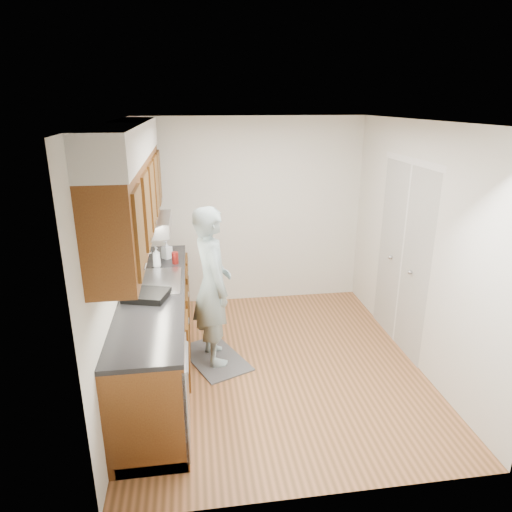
{
  "coord_description": "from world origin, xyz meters",
  "views": [
    {
      "loc": [
        -0.8,
        -4.19,
        2.67
      ],
      "look_at": [
        -0.16,
        0.25,
        1.15
      ],
      "focal_mm": 32.0,
      "sensor_mm": 36.0,
      "label": 1
    }
  ],
  "objects": [
    {
      "name": "floor",
      "position": [
        0.0,
        0.0,
        0.0
      ],
      "size": [
        3.5,
        3.5,
        0.0
      ],
      "primitive_type": "plane",
      "color": "#A1643D",
      "rests_on": "ground"
    },
    {
      "name": "ceiling",
      "position": [
        0.0,
        0.0,
        2.5
      ],
      "size": [
        3.5,
        3.5,
        0.0
      ],
      "primitive_type": "plane",
      "rotation": [
        3.14,
        0.0,
        0.0
      ],
      "color": "white",
      "rests_on": "wall_left"
    },
    {
      "name": "wall_left",
      "position": [
        -1.5,
        0.0,
        1.25
      ],
      "size": [
        0.02,
        3.5,
        2.5
      ],
      "primitive_type": "cube",
      "color": "silver",
      "rests_on": "floor"
    },
    {
      "name": "wall_right",
      "position": [
        1.5,
        0.0,
        1.25
      ],
      "size": [
        0.02,
        3.5,
        2.5
      ],
      "primitive_type": "cube",
      "color": "silver",
      "rests_on": "floor"
    },
    {
      "name": "wall_back",
      "position": [
        0.0,
        1.75,
        1.25
      ],
      "size": [
        3.0,
        0.02,
        2.5
      ],
      "primitive_type": "cube",
      "color": "silver",
      "rests_on": "floor"
    },
    {
      "name": "counter",
      "position": [
        -1.2,
        -0.0,
        0.49
      ],
      "size": [
        0.64,
        2.8,
        1.3
      ],
      "color": "brown",
      "rests_on": "floor"
    },
    {
      "name": "upper_cabinets",
      "position": [
        -1.33,
        0.05,
        1.95
      ],
      "size": [
        0.47,
        2.8,
        1.21
      ],
      "color": "brown",
      "rests_on": "wall_left"
    },
    {
      "name": "closet_door",
      "position": [
        1.49,
        0.3,
        1.02
      ],
      "size": [
        0.02,
        1.22,
        2.05
      ],
      "primitive_type": "cube",
      "color": "silver",
      "rests_on": "wall_right"
    },
    {
      "name": "floor_mat",
      "position": [
        -0.62,
        0.19,
        0.01
      ],
      "size": [
        0.81,
        1.0,
        0.02
      ],
      "primitive_type": "cube",
      "rotation": [
        0.0,
        0.0,
        0.41
      ],
      "color": "#5A5A5C",
      "rests_on": "floor"
    },
    {
      "name": "person",
      "position": [
        -0.62,
        0.19,
        0.97
      ],
      "size": [
        0.58,
        0.75,
        1.91
      ],
      "primitive_type": "imported",
      "rotation": [
        0.0,
        0.0,
        1.78
      ],
      "color": "#89A2A7",
      "rests_on": "floor_mat"
    },
    {
      "name": "soap_bottle_a",
      "position": [
        -1.2,
        0.62,
        1.06
      ],
      "size": [
        0.12,
        0.12,
        0.24
      ],
      "primitive_type": "imported",
      "rotation": [
        0.0,
        0.0,
        0.49
      ],
      "color": "silver",
      "rests_on": "counter"
    },
    {
      "name": "soap_bottle_b",
      "position": [
        -1.1,
        0.92,
        1.05
      ],
      "size": [
        0.14,
        0.14,
        0.21
      ],
      "primitive_type": "imported",
      "rotation": [
        0.0,
        0.0,
        -0.8
      ],
      "color": "silver",
      "rests_on": "counter"
    },
    {
      "name": "soda_can",
      "position": [
        -1.01,
        0.72,
        1.01
      ],
      "size": [
        0.08,
        0.08,
        0.13
      ],
      "primitive_type": "cylinder",
      "rotation": [
        0.0,
        0.0,
        0.16
      ],
      "color": "#A11F1B",
      "rests_on": "counter"
    },
    {
      "name": "dish_rack",
      "position": [
        -1.25,
        -0.21,
        0.97
      ],
      "size": [
        0.45,
        0.41,
        0.06
      ],
      "primitive_type": "cube",
      "rotation": [
        0.0,
        0.0,
        -0.29
      ],
      "color": "black",
      "rests_on": "counter"
    }
  ]
}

